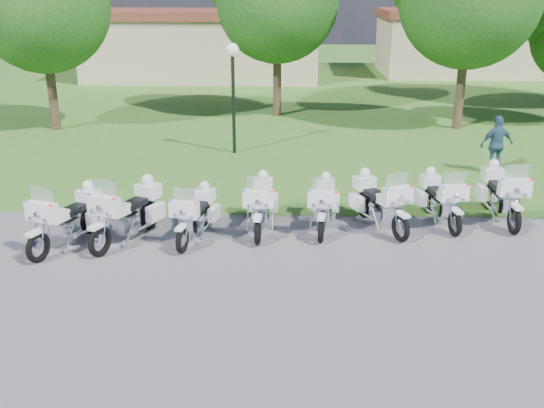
{
  "coord_description": "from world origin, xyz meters",
  "views": [
    {
      "loc": [
        -0.52,
        -11.33,
        5.46
      ],
      "look_at": [
        -0.92,
        1.2,
        0.95
      ],
      "focal_mm": 40.0,
      "sensor_mm": 36.0,
      "label": 1
    }
  ],
  "objects_px": {
    "motorcycle_3": "(261,203)",
    "bystander_c": "(497,145)",
    "lamp_post": "(233,70)",
    "motorcycle_0": "(68,217)",
    "motorcycle_6": "(440,198)",
    "motorcycle_5": "(379,201)",
    "motorcycle_4": "(324,203)",
    "motorcycle_2": "(196,213)",
    "motorcycle_1": "(129,211)",
    "motorcycle_7": "(501,193)"
  },
  "relations": [
    {
      "from": "motorcycle_7",
      "to": "lamp_post",
      "type": "height_order",
      "value": "lamp_post"
    },
    {
      "from": "motorcycle_4",
      "to": "motorcycle_7",
      "type": "xyz_separation_m",
      "value": [
        4.4,
        0.73,
        0.07
      ]
    },
    {
      "from": "motorcycle_2",
      "to": "motorcycle_6",
      "type": "relative_size",
      "value": 0.95
    },
    {
      "from": "motorcycle_1",
      "to": "lamp_post",
      "type": "relative_size",
      "value": 0.62
    },
    {
      "from": "lamp_post",
      "to": "motorcycle_1",
      "type": "bearing_deg",
      "value": -102.36
    },
    {
      "from": "motorcycle_5",
      "to": "lamp_post",
      "type": "xyz_separation_m",
      "value": [
        -4.07,
        6.75,
        2.19
      ]
    },
    {
      "from": "bystander_c",
      "to": "motorcycle_6",
      "type": "bearing_deg",
      "value": 45.9
    },
    {
      "from": "motorcycle_1",
      "to": "motorcycle_2",
      "type": "relative_size",
      "value": 1.1
    },
    {
      "from": "lamp_post",
      "to": "bystander_c",
      "type": "height_order",
      "value": "lamp_post"
    },
    {
      "from": "bystander_c",
      "to": "motorcycle_1",
      "type": "bearing_deg",
      "value": 17.3
    },
    {
      "from": "motorcycle_1",
      "to": "lamp_post",
      "type": "height_order",
      "value": "lamp_post"
    },
    {
      "from": "motorcycle_0",
      "to": "motorcycle_2",
      "type": "relative_size",
      "value": 1.07
    },
    {
      "from": "motorcycle_2",
      "to": "motorcycle_3",
      "type": "distance_m",
      "value": 1.58
    },
    {
      "from": "motorcycle_3",
      "to": "motorcycle_4",
      "type": "relative_size",
      "value": 1.05
    },
    {
      "from": "motorcycle_5",
      "to": "bystander_c",
      "type": "bearing_deg",
      "value": -155.6
    },
    {
      "from": "motorcycle_5",
      "to": "motorcycle_6",
      "type": "height_order",
      "value": "motorcycle_5"
    },
    {
      "from": "motorcycle_3",
      "to": "motorcycle_5",
      "type": "relative_size",
      "value": 1.04
    },
    {
      "from": "motorcycle_4",
      "to": "motorcycle_0",
      "type": "bearing_deg",
      "value": 18.05
    },
    {
      "from": "motorcycle_5",
      "to": "bystander_c",
      "type": "xyz_separation_m",
      "value": [
        4.2,
        4.62,
        0.24
      ]
    },
    {
      "from": "motorcycle_3",
      "to": "lamp_post",
      "type": "relative_size",
      "value": 0.61
    },
    {
      "from": "motorcycle_3",
      "to": "motorcycle_5",
      "type": "xyz_separation_m",
      "value": [
        2.8,
        0.22,
        0.01
      ]
    },
    {
      "from": "motorcycle_5",
      "to": "motorcycle_7",
      "type": "distance_m",
      "value": 3.15
    },
    {
      "from": "motorcycle_3",
      "to": "bystander_c",
      "type": "relative_size",
      "value": 1.27
    },
    {
      "from": "motorcycle_3",
      "to": "lamp_post",
      "type": "xyz_separation_m",
      "value": [
        -1.27,
        6.96,
        2.2
      ]
    },
    {
      "from": "motorcycle_2",
      "to": "motorcycle_7",
      "type": "bearing_deg",
      "value": -157.19
    },
    {
      "from": "motorcycle_3",
      "to": "motorcycle_6",
      "type": "relative_size",
      "value": 1.04
    },
    {
      "from": "motorcycle_3",
      "to": "motorcycle_0",
      "type": "bearing_deg",
      "value": 16.03
    },
    {
      "from": "motorcycle_5",
      "to": "motorcycle_6",
      "type": "relative_size",
      "value": 1.0
    },
    {
      "from": "motorcycle_0",
      "to": "motorcycle_2",
      "type": "xyz_separation_m",
      "value": [
        2.75,
        0.49,
        -0.07
      ]
    },
    {
      "from": "motorcycle_6",
      "to": "motorcycle_1",
      "type": "bearing_deg",
      "value": 0.06
    },
    {
      "from": "motorcycle_3",
      "to": "lamp_post",
      "type": "bearing_deg",
      "value": -78.1
    },
    {
      "from": "motorcycle_0",
      "to": "motorcycle_2",
      "type": "height_order",
      "value": "motorcycle_0"
    },
    {
      "from": "motorcycle_6",
      "to": "motorcycle_2",
      "type": "bearing_deg",
      "value": 1.26
    },
    {
      "from": "motorcycle_2",
      "to": "motorcycle_5",
      "type": "xyz_separation_m",
      "value": [
        4.26,
        0.81,
        0.06
      ]
    },
    {
      "from": "motorcycle_2",
      "to": "motorcycle_4",
      "type": "xyz_separation_m",
      "value": [
        2.95,
        0.71,
        0.02
      ]
    },
    {
      "from": "motorcycle_5",
      "to": "lamp_post",
      "type": "height_order",
      "value": "lamp_post"
    },
    {
      "from": "motorcycle_5",
      "to": "motorcycle_0",
      "type": "bearing_deg",
      "value": -12.83
    },
    {
      "from": "motorcycle_0",
      "to": "motorcycle_6",
      "type": "height_order",
      "value": "motorcycle_0"
    },
    {
      "from": "motorcycle_0",
      "to": "lamp_post",
      "type": "distance_m",
      "value": 8.84
    },
    {
      "from": "motorcycle_4",
      "to": "bystander_c",
      "type": "relative_size",
      "value": 1.21
    },
    {
      "from": "motorcycle_0",
      "to": "motorcycle_5",
      "type": "xyz_separation_m",
      "value": [
        7.02,
        1.3,
        -0.01
      ]
    },
    {
      "from": "motorcycle_0",
      "to": "motorcycle_6",
      "type": "distance_m",
      "value": 8.71
    },
    {
      "from": "motorcycle_3",
      "to": "motorcycle_4",
      "type": "xyz_separation_m",
      "value": [
        1.49,
        0.12,
        -0.03
      ]
    },
    {
      "from": "motorcycle_4",
      "to": "bystander_c",
      "type": "distance_m",
      "value": 7.26
    },
    {
      "from": "motorcycle_4",
      "to": "motorcycle_6",
      "type": "height_order",
      "value": "motorcycle_6"
    },
    {
      "from": "motorcycle_7",
      "to": "bystander_c",
      "type": "height_order",
      "value": "bystander_c"
    },
    {
      "from": "motorcycle_5",
      "to": "motorcycle_3",
      "type": "bearing_deg",
      "value": -18.91
    },
    {
      "from": "motorcycle_0",
      "to": "motorcycle_4",
      "type": "xyz_separation_m",
      "value": [
        5.7,
        1.21,
        -0.05
      ]
    },
    {
      "from": "motorcycle_0",
      "to": "motorcycle_7",
      "type": "height_order",
      "value": "motorcycle_7"
    },
    {
      "from": "motorcycle_4",
      "to": "motorcycle_2",
      "type": "bearing_deg",
      "value": 19.73
    }
  ]
}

